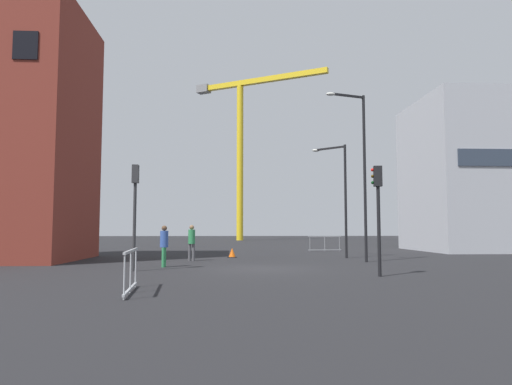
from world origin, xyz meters
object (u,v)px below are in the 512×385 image
(traffic_light_island, at_px, (378,201))
(pedestrian_waiting, at_px, (164,243))
(streetlamp_tall, at_px, (360,163))
(traffic_light_near, at_px, (135,200))
(streetlamp_short, at_px, (340,189))
(traffic_cone_striped, at_px, (232,253))
(pedestrian_walking, at_px, (192,240))
(construction_crane, at_px, (244,130))

(traffic_light_island, bearing_deg, pedestrian_waiting, 151.60)
(streetlamp_tall, xyz_separation_m, traffic_light_near, (-9.98, -4.11, -2.09))
(streetlamp_short, distance_m, traffic_light_near, 12.30)
(streetlamp_short, relative_size, traffic_light_island, 1.67)
(traffic_light_near, height_order, traffic_cone_striped, traffic_light_near)
(streetlamp_short, distance_m, traffic_cone_striped, 7.03)
(streetlamp_tall, height_order, pedestrian_walking, streetlamp_tall)
(pedestrian_waiting, bearing_deg, traffic_light_near, -116.10)
(construction_crane, relative_size, pedestrian_waiting, 12.74)
(streetlamp_short, relative_size, traffic_cone_striped, 11.78)
(traffic_light_near, xyz_separation_m, traffic_cone_striped, (3.76, 8.10, -2.48))
(traffic_light_near, bearing_deg, pedestrian_walking, 72.29)
(pedestrian_walking, height_order, traffic_cone_striped, pedestrian_walking)
(streetlamp_tall, height_order, traffic_cone_striped, streetlamp_tall)
(streetlamp_short, xyz_separation_m, traffic_light_island, (-1.08, -9.83, -1.28))
(traffic_light_near, bearing_deg, traffic_cone_striped, 65.11)
(pedestrian_walking, xyz_separation_m, traffic_cone_striped, (2.04, 2.70, -0.80))
(pedestrian_walking, distance_m, pedestrian_waiting, 3.70)
(construction_crane, relative_size, traffic_cone_striped, 41.67)
(construction_crane, distance_m, streetlamp_tall, 41.73)
(streetlamp_short, height_order, traffic_cone_striped, streetlamp_short)
(construction_crane, bearing_deg, traffic_cone_striped, -92.54)
(streetlamp_short, distance_m, pedestrian_walking, 8.74)
(streetlamp_short, distance_m, pedestrian_waiting, 10.88)
(traffic_light_near, bearing_deg, streetlamp_tall, 22.41)
(streetlamp_tall, xyz_separation_m, traffic_cone_striped, (-6.22, 3.99, -4.57))
(traffic_light_island, distance_m, traffic_light_near, 9.03)
(pedestrian_waiting, relative_size, traffic_cone_striped, 3.27)
(construction_crane, relative_size, traffic_light_island, 5.91)
(pedestrian_waiting, xyz_separation_m, traffic_cone_striped, (2.88, 6.31, -0.77))
(pedestrian_walking, bearing_deg, streetlamp_short, 13.92)
(streetlamp_tall, distance_m, pedestrian_walking, 9.16)
(streetlamp_short, height_order, pedestrian_waiting, streetlamp_short)
(pedestrian_walking, bearing_deg, traffic_light_island, -48.34)
(streetlamp_tall, distance_m, traffic_light_near, 10.99)
(construction_crane, height_order, traffic_light_near, construction_crane)
(streetlamp_tall, relative_size, pedestrian_walking, 4.58)
(traffic_cone_striped, bearing_deg, pedestrian_waiting, -114.54)
(pedestrian_walking, relative_size, pedestrian_waiting, 1.03)
(traffic_light_island, bearing_deg, traffic_light_near, 164.35)
(pedestrian_walking, bearing_deg, traffic_light_near, -107.71)
(traffic_light_island, height_order, traffic_light_near, traffic_light_near)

